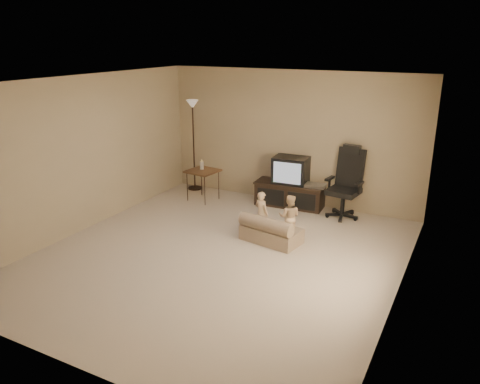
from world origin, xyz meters
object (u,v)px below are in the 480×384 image
at_px(side_table, 203,171).
at_px(toddler_left, 261,213).
at_px(office_chair, 345,192).
at_px(floor_lamp, 193,125).
at_px(child_sofa, 270,231).
at_px(tv_stand, 290,186).
at_px(toddler_right, 289,217).

distance_m(side_table, toddler_left, 2.01).
bearing_deg(office_chair, side_table, -163.63).
xyz_separation_m(floor_lamp, child_sofa, (2.51, -1.75, -1.18)).
relative_size(tv_stand, toddler_right, 1.88).
xyz_separation_m(tv_stand, toddler_left, (0.09, -1.47, -0.03)).
height_order(tv_stand, child_sofa, tv_stand).
xyz_separation_m(office_chair, side_table, (-2.70, -0.40, 0.13)).
relative_size(side_table, toddler_left, 1.13).
relative_size(tv_stand, office_chair, 1.06).
height_order(toddler_left, toddler_right, toddler_left).
relative_size(floor_lamp, toddler_left, 2.57).
xyz_separation_m(office_chair, floor_lamp, (-3.23, 0.12, 0.90)).
relative_size(side_table, toddler_right, 1.14).
bearing_deg(child_sofa, side_table, 157.67).
bearing_deg(toddler_right, toddler_left, -4.30).
height_order(child_sofa, toddler_right, toddler_right).
relative_size(side_table, floor_lamp, 0.44).
height_order(side_table, toddler_left, side_table).
xyz_separation_m(tv_stand, floor_lamp, (-2.17, 0.06, 0.96)).
height_order(side_table, floor_lamp, floor_lamp).
xyz_separation_m(office_chair, child_sofa, (-0.72, -1.63, -0.28)).
height_order(tv_stand, toddler_right, tv_stand).
bearing_deg(tv_stand, child_sofa, -82.51).
bearing_deg(floor_lamp, toddler_left, -34.13).
bearing_deg(office_chair, tv_stand, -175.41).
bearing_deg(tv_stand, floor_lamp, 174.73).
bearing_deg(toddler_left, toddler_right, -152.83).
bearing_deg(side_table, floor_lamp, 135.42).
distance_m(tv_stand, toddler_right, 1.50).
relative_size(tv_stand, child_sofa, 1.38).
relative_size(child_sofa, toddler_right, 1.37).
distance_m(toddler_left, toddler_right, 0.46).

